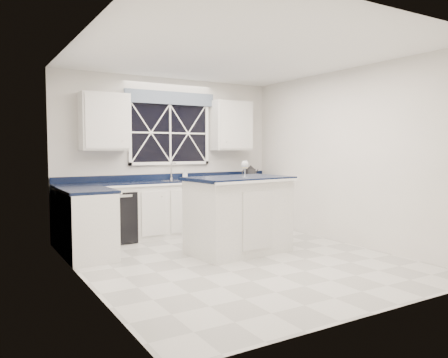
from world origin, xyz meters
TOP-DOWN VIEW (x-y plane):
  - ground at (0.00, 0.00)m, footprint 4.50×4.50m
  - back_wall at (0.00, 2.25)m, footprint 4.00×0.10m
  - base_cabinets at (-0.33, 1.78)m, footprint 3.99×1.60m
  - countertop at (0.00, 1.95)m, footprint 3.98×0.64m
  - dishwasher at (-1.10, 1.95)m, footprint 0.60×0.58m
  - window at (0.00, 2.20)m, footprint 1.65×0.09m
  - upper_cabinets at (0.00, 2.08)m, footprint 3.10×0.34m
  - faucet at (0.00, 2.14)m, footprint 0.05×0.20m
  - island at (0.23, 0.35)m, footprint 1.53×1.02m
  - rug at (0.75, 1.35)m, footprint 1.30×0.90m
  - kettle at (1.52, 1.94)m, footprint 0.31×0.24m
  - wine_glass at (0.26, 0.24)m, footprint 0.10×0.10m
  - soap_bottle at (0.24, 2.12)m, footprint 0.10×0.11m

SIDE VIEW (x-z plane):
  - ground at x=0.00m, z-range 0.00..0.00m
  - rug at x=0.75m, z-range 0.00..0.02m
  - dishwasher at x=-1.10m, z-range 0.00..0.82m
  - base_cabinets at x=-0.33m, z-range 0.00..0.90m
  - island at x=0.23m, z-range 0.00..1.08m
  - countertop at x=0.00m, z-range 0.90..0.94m
  - soap_bottle at x=0.24m, z-range 0.94..1.12m
  - kettle at x=1.52m, z-range 0.93..1.16m
  - faucet at x=0.00m, z-range 0.95..1.25m
  - wine_glass at x=0.26m, z-range 1.13..1.36m
  - back_wall at x=0.00m, z-range 0.00..2.70m
  - window at x=0.00m, z-range 1.20..2.46m
  - upper_cabinets at x=0.00m, z-range 1.45..2.35m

